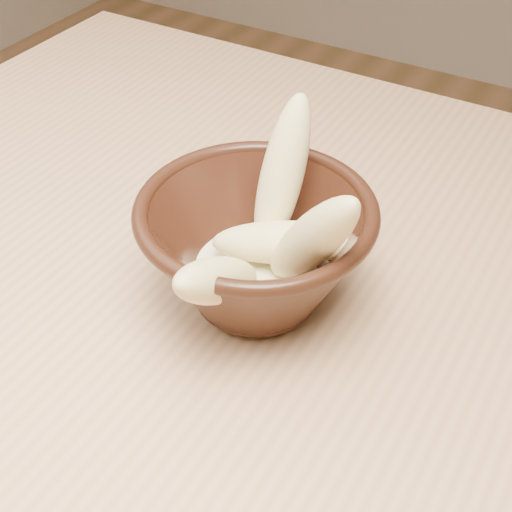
{
  "coord_description": "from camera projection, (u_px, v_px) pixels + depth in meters",
  "views": [
    {
      "loc": [
        0.11,
        -0.37,
        1.15
      ],
      "look_at": [
        -0.1,
        -0.01,
        0.8
      ],
      "focal_mm": 50.0,
      "sensor_mm": 36.0,
      "label": 1
    }
  ],
  "objects": [
    {
      "name": "banana_front",
      "position": [
        218.0,
        280.0,
        0.49
      ],
      "size": [
        0.04,
        0.12,
        0.1
      ],
      "primitive_type": "ellipsoid",
      "rotation": [
        0.94,
        0.0,
        0.07
      ],
      "color": "#DCCF82",
      "rests_on": "bowl"
    },
    {
      "name": "banana_upright",
      "position": [
        282.0,
        176.0,
        0.54
      ],
      "size": [
        0.04,
        0.08,
        0.13
      ],
      "primitive_type": "ellipsoid",
      "rotation": [
        0.41,
        0.0,
        3.1
      ],
      "color": "#DCCF82",
      "rests_on": "bowl"
    },
    {
      "name": "bowl",
      "position": [
        256.0,
        248.0,
        0.54
      ],
      "size": [
        0.18,
        0.18,
        0.1
      ],
      "rotation": [
        0.0,
        0.0,
        -0.35
      ],
      "color": "black",
      "rests_on": "table"
    },
    {
      "name": "banana_across",
      "position": [
        285.0,
        242.0,
        0.54
      ],
      "size": [
        0.12,
        0.07,
        0.05
      ],
      "primitive_type": "ellipsoid",
      "rotation": [
        1.44,
        0.0,
        1.94
      ],
      "color": "#DCCF82",
      "rests_on": "bowl"
    },
    {
      "name": "table",
      "position": [
        368.0,
        403.0,
        0.6
      ],
      "size": [
        1.2,
        0.8,
        0.75
      ],
      "color": "tan",
      "rests_on": "ground"
    },
    {
      "name": "milk_puddle",
      "position": [
        256.0,
        271.0,
        0.56
      ],
      "size": [
        0.1,
        0.1,
        0.01
      ],
      "primitive_type": "cylinder",
      "color": "beige",
      "rests_on": "bowl"
    },
    {
      "name": "banana_right",
      "position": [
        311.0,
        241.0,
        0.49
      ],
      "size": [
        0.11,
        0.08,
        0.14
      ],
      "primitive_type": "ellipsoid",
      "rotation": [
        0.61,
        0.0,
        1.08
      ],
      "color": "#DCCF82",
      "rests_on": "bowl"
    }
  ]
}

